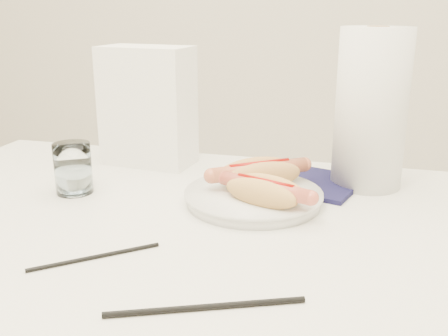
% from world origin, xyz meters
% --- Properties ---
extents(table, '(1.20, 0.80, 0.75)m').
position_xyz_m(table, '(0.00, 0.00, 0.69)').
color(table, white).
rests_on(table, ground).
extents(plate, '(0.29, 0.29, 0.02)m').
position_xyz_m(plate, '(0.11, 0.11, 0.76)').
color(plate, white).
rests_on(plate, table).
extents(hotdog_left, '(0.17, 0.15, 0.05)m').
position_xyz_m(hotdog_left, '(0.11, 0.14, 0.79)').
color(hotdog_left, tan).
rests_on(hotdog_left, plate).
extents(hotdog_right, '(0.17, 0.11, 0.05)m').
position_xyz_m(hotdog_right, '(0.13, 0.06, 0.79)').
color(hotdog_right, '#E2A758').
rests_on(hotdog_right, plate).
extents(water_glass, '(0.07, 0.07, 0.10)m').
position_xyz_m(water_glass, '(-0.24, 0.07, 0.80)').
color(water_glass, silver).
rests_on(water_glass, table).
extents(chopstick_near, '(0.15, 0.13, 0.01)m').
position_xyz_m(chopstick_near, '(-0.07, -0.16, 0.75)').
color(chopstick_near, black).
rests_on(chopstick_near, table).
extents(chopstick_far, '(0.23, 0.10, 0.01)m').
position_xyz_m(chopstick_far, '(0.12, -0.25, 0.75)').
color(chopstick_far, black).
rests_on(chopstick_far, table).
extents(napkin_box, '(0.21, 0.13, 0.26)m').
position_xyz_m(napkin_box, '(-0.18, 0.30, 0.88)').
color(napkin_box, white).
rests_on(napkin_box, table).
extents(navy_napkin, '(0.21, 0.21, 0.01)m').
position_xyz_m(navy_napkin, '(0.20, 0.24, 0.75)').
color(navy_napkin, '#121136').
rests_on(navy_napkin, table).
extents(paper_towel_roll, '(0.14, 0.14, 0.31)m').
position_xyz_m(paper_towel_roll, '(0.30, 0.27, 0.90)').
color(paper_towel_roll, white).
rests_on(paper_towel_roll, table).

